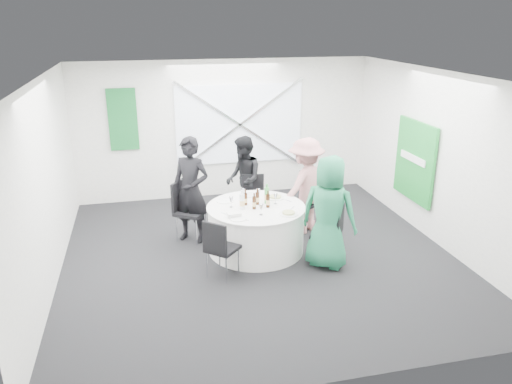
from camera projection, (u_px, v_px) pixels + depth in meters
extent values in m
plane|color=black|center=(259.00, 255.00, 7.91)|extent=(6.00, 6.00, 0.00)
plane|color=white|center=(259.00, 76.00, 6.98)|extent=(6.00, 6.00, 0.00)
plane|color=silver|center=(225.00, 129.00, 10.20)|extent=(6.00, 0.00, 6.00)
plane|color=silver|center=(333.00, 262.00, 4.69)|extent=(6.00, 0.00, 6.00)
plane|color=silver|center=(46.00, 186.00, 6.80)|extent=(0.00, 6.00, 6.00)
plane|color=silver|center=(438.00, 159.00, 8.09)|extent=(0.00, 6.00, 6.00)
cube|color=white|center=(240.00, 124.00, 10.20)|extent=(2.60, 0.03, 1.60)
cube|color=silver|center=(240.00, 125.00, 10.16)|extent=(2.63, 0.05, 1.84)
cube|color=silver|center=(240.00, 125.00, 10.16)|extent=(2.63, 0.05, 1.84)
cube|color=#13632C|center=(123.00, 120.00, 9.63)|extent=(0.55, 0.04, 1.20)
cube|color=#19892F|center=(415.00, 161.00, 8.70)|extent=(0.05, 1.20, 1.40)
cylinder|color=silver|center=(256.00, 229.00, 7.97)|extent=(1.52, 1.52, 0.74)
cylinder|color=silver|center=(256.00, 207.00, 7.85)|extent=(1.56, 1.56, 0.02)
cube|color=black|center=(253.00, 203.00, 8.88)|extent=(0.49, 0.49, 0.05)
cube|color=black|center=(253.00, 186.00, 8.98)|extent=(0.40, 0.11, 0.45)
cylinder|color=silver|center=(262.00, 211.00, 9.12)|extent=(0.02, 0.02, 0.43)
cylinder|color=silver|center=(244.00, 212.00, 9.11)|extent=(0.02, 0.02, 0.43)
cylinder|color=silver|center=(263.00, 218.00, 8.80)|extent=(0.02, 0.02, 0.43)
cylinder|color=silver|center=(244.00, 219.00, 8.79)|extent=(0.02, 0.02, 0.43)
cube|color=black|center=(191.00, 212.00, 8.33)|extent=(0.64, 0.64, 0.05)
cube|color=black|center=(179.00, 195.00, 8.31)|extent=(0.28, 0.39, 0.49)
cylinder|color=silver|center=(187.00, 221.00, 8.64)|extent=(0.02, 0.02, 0.47)
cylinder|color=silver|center=(176.00, 229.00, 8.31)|extent=(0.02, 0.02, 0.47)
cylinder|color=silver|center=(207.00, 224.00, 8.52)|extent=(0.02, 0.02, 0.47)
cylinder|color=silver|center=(196.00, 232.00, 8.19)|extent=(0.02, 0.02, 0.47)
cube|color=black|center=(301.00, 204.00, 8.68)|extent=(0.64, 0.64, 0.05)
cube|color=black|center=(310.00, 186.00, 8.74)|extent=(0.27, 0.40, 0.49)
cylinder|color=silver|center=(316.00, 218.00, 8.77)|extent=(0.02, 0.02, 0.47)
cylinder|color=silver|center=(299.00, 212.00, 9.02)|extent=(0.02, 0.02, 0.47)
cylinder|color=silver|center=(302.00, 224.00, 8.52)|extent=(0.02, 0.02, 0.47)
cylinder|color=silver|center=(286.00, 218.00, 8.77)|extent=(0.02, 0.02, 0.47)
cube|color=black|center=(326.00, 234.00, 7.58)|extent=(0.59, 0.59, 0.05)
cube|color=black|center=(340.00, 221.00, 7.43)|extent=(0.25, 0.36, 0.45)
cylinder|color=silver|center=(334.00, 255.00, 7.45)|extent=(0.02, 0.02, 0.43)
cylinder|color=silver|center=(339.00, 246.00, 7.75)|extent=(0.02, 0.02, 0.43)
cylinder|color=silver|center=(312.00, 251.00, 7.56)|extent=(0.02, 0.02, 0.43)
cylinder|color=silver|center=(317.00, 242.00, 7.87)|extent=(0.02, 0.02, 0.43)
cube|color=black|center=(223.00, 249.00, 7.15)|extent=(0.58, 0.58, 0.05)
cube|color=black|center=(214.00, 238.00, 6.91)|extent=(0.31, 0.29, 0.44)
cylinder|color=silver|center=(207.00, 265.00, 7.17)|extent=(0.02, 0.02, 0.42)
cylinder|color=silver|center=(226.00, 270.00, 7.01)|extent=(0.02, 0.02, 0.42)
cylinder|color=silver|center=(220.00, 256.00, 7.44)|extent=(0.02, 0.02, 0.42)
cylinder|color=silver|center=(239.00, 261.00, 7.28)|extent=(0.02, 0.02, 0.42)
imported|color=black|center=(191.00, 190.00, 8.19)|extent=(0.78, 0.72, 1.78)
imported|color=black|center=(243.00, 180.00, 9.03)|extent=(0.46, 0.79, 1.58)
imported|color=tan|center=(305.00, 186.00, 8.56)|extent=(1.19, 0.97, 1.67)
imported|color=#217C53|center=(329.00, 213.00, 7.33)|extent=(1.00, 0.95, 1.72)
cylinder|color=white|center=(250.00, 195.00, 8.31)|extent=(0.27, 0.27, 0.01)
cylinder|color=white|center=(225.00, 201.00, 8.06)|extent=(0.28, 0.28, 0.01)
cylinder|color=white|center=(275.00, 198.00, 8.20)|extent=(0.30, 0.30, 0.01)
cylinder|color=#93A458|center=(275.00, 197.00, 8.19)|extent=(0.19, 0.19, 0.02)
cylinder|color=white|center=(289.00, 214.00, 7.53)|extent=(0.29, 0.29, 0.01)
cylinder|color=#93A458|center=(289.00, 212.00, 7.52)|extent=(0.19, 0.19, 0.02)
cylinder|color=white|center=(238.00, 219.00, 7.35)|extent=(0.24, 0.24, 0.01)
cube|color=silver|center=(234.00, 214.00, 7.41)|extent=(0.21, 0.15, 0.05)
cylinder|color=#361A09|center=(245.00, 199.00, 7.87)|extent=(0.06, 0.06, 0.19)
cylinder|color=#361A09|center=(245.00, 192.00, 7.83)|extent=(0.02, 0.02, 0.06)
cylinder|color=#D9B573|center=(245.00, 200.00, 7.88)|extent=(0.06, 0.06, 0.07)
cylinder|color=#361A09|center=(257.00, 198.00, 7.90)|extent=(0.06, 0.06, 0.21)
cylinder|color=#361A09|center=(257.00, 190.00, 7.85)|extent=(0.02, 0.02, 0.06)
cylinder|color=#D9B573|center=(257.00, 199.00, 7.90)|extent=(0.06, 0.06, 0.07)
cylinder|color=#361A09|center=(268.00, 201.00, 7.77)|extent=(0.06, 0.06, 0.21)
cylinder|color=#361A09|center=(268.00, 193.00, 7.73)|extent=(0.02, 0.02, 0.06)
cylinder|color=#D9B573|center=(268.00, 202.00, 7.78)|extent=(0.06, 0.06, 0.07)
cylinder|color=#361A09|center=(254.00, 203.00, 7.71)|extent=(0.06, 0.06, 0.20)
cylinder|color=#361A09|center=(254.00, 195.00, 7.66)|extent=(0.02, 0.02, 0.06)
cylinder|color=#D9B573|center=(254.00, 204.00, 7.71)|extent=(0.06, 0.06, 0.07)
cylinder|color=green|center=(267.00, 195.00, 7.93)|extent=(0.08, 0.08, 0.26)
cylinder|color=green|center=(267.00, 186.00, 7.88)|extent=(0.03, 0.03, 0.06)
cylinder|color=#D9B573|center=(267.00, 197.00, 7.94)|extent=(0.08, 0.08, 0.09)
cylinder|color=white|center=(242.00, 202.00, 7.69)|extent=(0.08, 0.08, 0.25)
cylinder|color=white|center=(242.00, 192.00, 7.64)|extent=(0.03, 0.03, 0.06)
cylinder|color=#D9B573|center=(242.00, 203.00, 7.70)|extent=(0.08, 0.08, 0.09)
cylinder|color=white|center=(243.00, 199.00, 8.17)|extent=(0.06, 0.06, 0.00)
cylinder|color=white|center=(243.00, 196.00, 8.16)|extent=(0.01, 0.01, 0.10)
cone|color=white|center=(243.00, 191.00, 8.13)|extent=(0.07, 0.07, 0.08)
cylinder|color=white|center=(261.00, 215.00, 7.51)|extent=(0.06, 0.06, 0.00)
cylinder|color=white|center=(261.00, 211.00, 7.49)|extent=(0.01, 0.01, 0.10)
cone|color=white|center=(261.00, 207.00, 7.47)|extent=(0.07, 0.07, 0.08)
cylinder|color=white|center=(267.00, 200.00, 8.11)|extent=(0.06, 0.06, 0.00)
cylinder|color=white|center=(267.00, 197.00, 8.09)|extent=(0.01, 0.01, 0.10)
cone|color=white|center=(267.00, 193.00, 8.07)|extent=(0.07, 0.07, 0.08)
cylinder|color=white|center=(275.00, 204.00, 7.95)|extent=(0.06, 0.06, 0.00)
cylinder|color=white|center=(275.00, 201.00, 7.93)|extent=(0.01, 0.01, 0.10)
cone|color=white|center=(276.00, 196.00, 7.91)|extent=(0.07, 0.07, 0.08)
cylinder|color=white|center=(258.00, 199.00, 8.16)|extent=(0.06, 0.06, 0.00)
cylinder|color=white|center=(258.00, 196.00, 8.14)|extent=(0.01, 0.01, 0.10)
cone|color=white|center=(258.00, 191.00, 8.12)|extent=(0.07, 0.07, 0.08)
cylinder|color=white|center=(231.00, 207.00, 7.81)|extent=(0.06, 0.06, 0.00)
cylinder|color=white|center=(231.00, 204.00, 7.80)|extent=(0.01, 0.01, 0.10)
cone|color=white|center=(231.00, 199.00, 7.77)|extent=(0.07, 0.07, 0.08)
cube|color=silver|center=(224.00, 214.00, 7.54)|extent=(0.10, 0.13, 0.01)
cube|color=silver|center=(245.00, 220.00, 7.32)|extent=(0.11, 0.12, 0.01)
cube|color=silver|center=(288.00, 201.00, 8.08)|extent=(0.09, 0.14, 0.01)
cube|color=silver|center=(271.00, 195.00, 8.33)|extent=(0.10, 0.13, 0.01)
cube|color=silver|center=(285.00, 215.00, 7.50)|extent=(0.10, 0.13, 0.01)
cube|color=silver|center=(293.00, 208.00, 7.78)|extent=(0.10, 0.13, 0.01)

